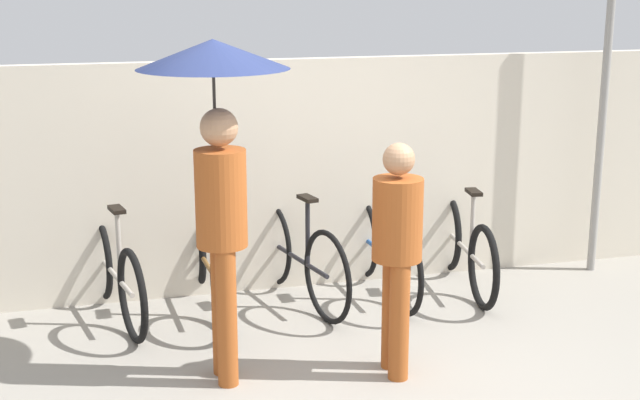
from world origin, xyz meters
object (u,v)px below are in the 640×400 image
at_px(parked_bicycle_0, 115,273).
at_px(parked_bicycle_3, 382,250).
at_px(pedestrian_leading, 216,122).
at_px(parked_bicycle_4, 465,246).
at_px(parked_bicycle_1, 208,264).
at_px(pedestrian_center, 397,243).
at_px(parked_bicycle_2, 297,256).

height_order(parked_bicycle_0, parked_bicycle_3, parked_bicycle_3).
bearing_deg(pedestrian_leading, parked_bicycle_0, 116.80).
distance_m(parked_bicycle_3, parked_bicycle_4, 0.71).
relative_size(parked_bicycle_1, pedestrian_center, 1.15).
distance_m(parked_bicycle_1, pedestrian_leading, 1.77).
height_order(parked_bicycle_2, pedestrian_leading, pedestrian_leading).
bearing_deg(parked_bicycle_1, pedestrian_leading, 173.56).
bearing_deg(pedestrian_center, pedestrian_leading, 169.67).
relative_size(parked_bicycle_3, pedestrian_center, 1.07).
distance_m(parked_bicycle_0, parked_bicycle_4, 2.83).
height_order(parked_bicycle_0, pedestrian_leading, pedestrian_leading).
bearing_deg(parked_bicycle_2, pedestrian_leading, 133.62).
bearing_deg(pedestrian_leading, parked_bicycle_4, 25.94).
bearing_deg(pedestrian_center, parked_bicycle_2, 105.91).
height_order(parked_bicycle_0, pedestrian_center, pedestrian_center).
height_order(parked_bicycle_4, pedestrian_leading, pedestrian_leading).
relative_size(parked_bicycle_0, parked_bicycle_4, 1.00).
height_order(parked_bicycle_0, parked_bicycle_2, parked_bicycle_2).
bearing_deg(parked_bicycle_2, parked_bicycle_0, 77.15).
xyz_separation_m(parked_bicycle_1, parked_bicycle_3, (1.41, -0.04, 0.01)).
bearing_deg(parked_bicycle_4, parked_bicycle_1, 95.08).
xyz_separation_m(parked_bicycle_1, parked_bicycle_4, (2.12, -0.07, -0.00)).
bearing_deg(pedestrian_center, parked_bicycle_4, 55.94).
height_order(parked_bicycle_3, pedestrian_leading, pedestrian_leading).
relative_size(parked_bicycle_4, pedestrian_leading, 0.76).
bearing_deg(pedestrian_leading, parked_bicycle_1, 84.95).
bearing_deg(parked_bicycle_1, parked_bicycle_4, -94.75).
bearing_deg(pedestrian_leading, parked_bicycle_2, 54.87).
relative_size(parked_bicycle_0, pedestrian_leading, 0.76).
distance_m(parked_bicycle_0, pedestrian_center, 2.31).
xyz_separation_m(parked_bicycle_1, pedestrian_center, (1.01, -1.49, 0.52)).
distance_m(parked_bicycle_4, pedestrian_leading, 2.79).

